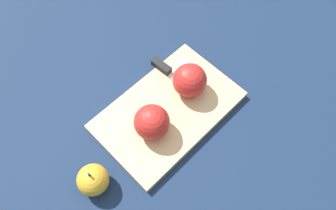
# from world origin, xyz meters

# --- Properties ---
(ground_plane) EXTENTS (4.00, 4.00, 0.00)m
(ground_plane) POSITION_xyz_m (0.00, 0.00, 0.00)
(ground_plane) COLOR #14233D
(cutting_board) EXTENTS (0.35, 0.23, 0.02)m
(cutting_board) POSITION_xyz_m (0.00, 0.00, 0.01)
(cutting_board) COLOR tan
(cutting_board) RESTS_ON ground_plane
(apple_half_left) EXTENTS (0.08, 0.08, 0.08)m
(apple_half_left) POSITION_xyz_m (-0.06, -0.01, 0.06)
(apple_half_left) COLOR red
(apple_half_left) RESTS_ON cutting_board
(apple_half_right) EXTENTS (0.08, 0.08, 0.08)m
(apple_half_right) POSITION_xyz_m (0.08, 0.00, 0.06)
(apple_half_right) COLOR red
(apple_half_right) RESTS_ON cutting_board
(knife) EXTENTS (0.02, 0.14, 0.02)m
(knife) POSITION_xyz_m (0.07, 0.08, 0.03)
(knife) COLOR silver
(knife) RESTS_ON cutting_board
(apple_slice) EXTENTS (0.05, 0.05, 0.01)m
(apple_slice) POSITION_xyz_m (0.11, 0.05, 0.02)
(apple_slice) COLOR beige
(apple_slice) RESTS_ON cutting_board
(apple_whole) EXTENTS (0.07, 0.07, 0.08)m
(apple_whole) POSITION_xyz_m (-0.24, -0.01, 0.03)
(apple_whole) COLOR gold
(apple_whole) RESTS_ON ground_plane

